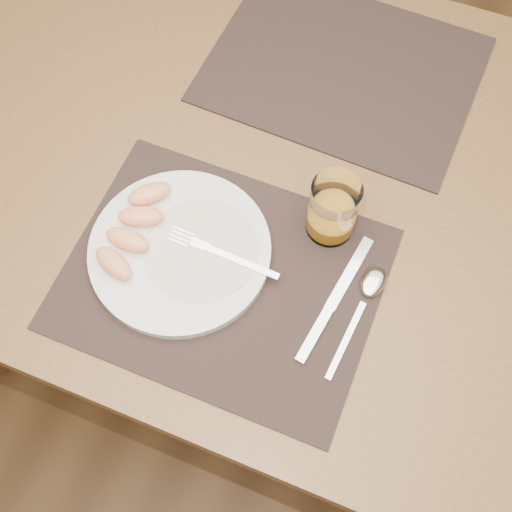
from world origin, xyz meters
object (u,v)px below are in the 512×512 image
(table, at_px, (285,192))
(fork, at_px, (214,251))
(placemat_near, at_px, (222,278))
(placemat_far, at_px, (343,69))
(plate, at_px, (180,251))
(spoon, at_px, (370,289))
(juice_glass, at_px, (333,211))
(knife, at_px, (329,309))

(table, xyz_separation_m, fork, (-0.04, -0.19, 0.11))
(table, xyz_separation_m, placemat_near, (-0.02, -0.22, 0.09))
(placemat_far, bearing_deg, plate, -104.71)
(spoon, xyz_separation_m, juice_glass, (-0.09, 0.08, 0.04))
(spoon, bearing_deg, placemat_near, -163.59)
(placemat_far, xyz_separation_m, fork, (-0.06, -0.41, 0.02))
(juice_glass, bearing_deg, plate, -146.93)
(knife, distance_m, juice_glass, 0.14)
(placemat_far, xyz_separation_m, plate, (-0.11, -0.43, 0.01))
(table, xyz_separation_m, plate, (-0.09, -0.21, 0.10))
(placemat_near, xyz_separation_m, placemat_far, (0.04, 0.44, 0.00))
(juice_glass, bearing_deg, table, 140.54)
(plate, distance_m, knife, 0.23)
(placemat_near, xyz_separation_m, fork, (-0.02, 0.03, 0.02))
(knife, relative_size, spoon, 1.14)
(table, distance_m, juice_glass, 0.19)
(placemat_far, height_order, knife, knife)
(placemat_near, bearing_deg, fork, 130.71)
(placemat_near, bearing_deg, knife, 4.07)
(placemat_far, distance_m, spoon, 0.41)
(fork, height_order, knife, fork)
(plate, xyz_separation_m, juice_glass, (0.19, 0.12, 0.04))
(plate, relative_size, spoon, 1.41)
(spoon, bearing_deg, placemat_far, 113.83)
(placemat_near, height_order, plate, plate)
(placemat_far, relative_size, plate, 1.67)
(plate, height_order, juice_glass, juice_glass)
(table, relative_size, fork, 8.00)
(table, height_order, juice_glass, juice_glass)
(fork, bearing_deg, juice_glass, 37.76)
(table, xyz_separation_m, juice_glass, (0.10, -0.08, 0.14))
(placemat_far, bearing_deg, spoon, -66.17)
(placemat_near, distance_m, plate, 0.08)
(plate, bearing_deg, fork, 16.43)
(table, bearing_deg, spoon, -40.34)
(placemat_far, distance_m, fork, 0.42)
(table, distance_m, placemat_far, 0.24)
(table, height_order, placemat_far, placemat_far)
(placemat_near, height_order, knife, knife)
(knife, xyz_separation_m, juice_glass, (-0.04, 0.13, 0.05))
(table, height_order, spoon, spoon)
(fork, distance_m, knife, 0.19)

